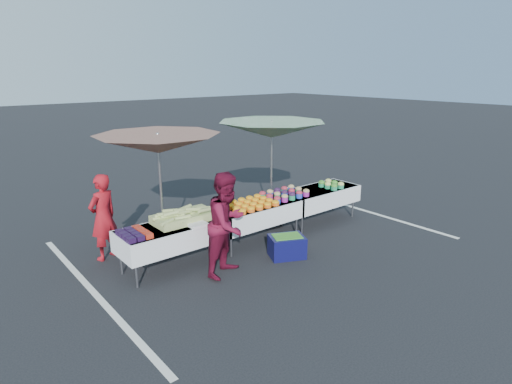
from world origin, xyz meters
TOP-DOWN VIEW (x-y plane):
  - ground at (0.00, 0.00)m, footprint 80.00×80.00m
  - stripe_left at (-3.20, 0.00)m, footprint 0.10×5.00m
  - stripe_right at (3.20, 0.00)m, footprint 0.10×5.00m
  - table_left at (-1.80, 0.00)m, footprint 1.86×0.81m
  - table_center at (0.00, 0.00)m, footprint 1.86×0.81m
  - table_right at (1.80, 0.00)m, footprint 1.86×0.81m
  - berry_punnets at (-2.51, -0.06)m, footprint 0.40×0.54m
  - corn_pile at (-1.56, 0.04)m, footprint 1.16×0.57m
  - plastic_bags at (-1.50, -0.30)m, footprint 0.30×0.25m
  - carrot_bowls at (-0.15, -0.01)m, footprint 0.95×0.69m
  - potato_cups at (0.75, 0.00)m, footprint 0.94×0.58m
  - bean_baskets at (2.06, -0.10)m, footprint 0.36×0.50m
  - vendor at (-2.57, 1.08)m, footprint 0.66×0.55m
  - customer at (-1.23, -0.78)m, footprint 1.01×0.91m
  - umbrella_left at (-1.68, 0.61)m, footprint 2.76×2.76m
  - umbrella_right at (0.80, 0.46)m, footprint 2.84×2.84m
  - storage_bin at (-0.05, -0.93)m, footprint 0.74×0.66m

SIDE VIEW (x-z plane):
  - ground at x=0.00m, z-range 0.00..0.00m
  - stripe_left at x=-3.20m, z-range 0.00..0.00m
  - stripe_right at x=3.20m, z-range 0.00..0.00m
  - storage_bin at x=-0.05m, z-range 0.01..0.41m
  - table_left at x=-1.80m, z-range 0.21..0.96m
  - table_center at x=0.00m, z-range 0.21..0.96m
  - table_right at x=1.80m, z-range 0.21..0.96m
  - vendor at x=-2.57m, z-range 0.00..1.54m
  - plastic_bags at x=-1.50m, z-range 0.75..0.80m
  - berry_punnets at x=-2.51m, z-range 0.75..0.83m
  - carrot_bowls at x=-0.15m, z-range 0.75..0.85m
  - bean_baskets at x=2.06m, z-range 0.75..0.90m
  - potato_cups at x=0.75m, z-range 0.75..0.91m
  - corn_pile at x=-1.56m, z-range 0.71..0.97m
  - customer at x=-1.23m, z-range 0.00..1.72m
  - umbrella_left at x=-1.68m, z-range 0.90..3.13m
  - umbrella_right at x=0.80m, z-range 0.92..3.19m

